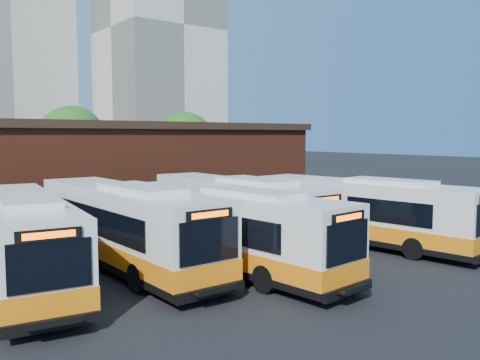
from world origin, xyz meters
TOP-DOWN VIEW (x-y plane):
  - ground at (0.00, 0.00)m, footprint 220.00×220.00m
  - bus_farwest at (-10.27, 4.18)m, footprint 4.23×12.70m
  - bus_west at (-6.24, 4.18)m, footprint 2.87×13.04m
  - bus_midwest at (-3.03, 1.36)m, footprint 3.64×12.62m
  - bus_mideast at (0.11, 4.79)m, footprint 2.80×12.72m
  - bus_east at (5.17, 0.99)m, footprint 4.00×12.63m
  - transit_worker at (0.80, -1.70)m, footprint 0.59×0.73m
  - depot_building at (0.00, 20.00)m, footprint 28.60×12.60m
  - tree_mid at (2.00, 34.00)m, footprint 6.56×6.56m
  - tree_east at (13.00, 31.00)m, footprint 6.24×6.24m
  - tower_right at (30.00, 68.00)m, footprint 18.00×18.00m

SIDE VIEW (x-z plane):
  - ground at x=0.00m, z-range 0.00..0.00m
  - transit_worker at x=0.80m, z-range 0.00..1.74m
  - bus_east at x=5.17m, z-range -0.16..3.24m
  - bus_midwest at x=-3.03m, z-range -0.16..3.24m
  - bus_farwest at x=-10.27m, z-range -0.16..3.25m
  - bus_mideast at x=0.11m, z-range -0.16..3.29m
  - bus_west at x=-6.24m, z-range -0.16..3.38m
  - depot_building at x=0.00m, z-range 0.06..6.46m
  - tree_east at x=13.00m, z-range 0.85..8.81m
  - tree_mid at x=2.00m, z-range 0.90..9.26m
  - tower_right at x=30.00m, z-range -0.26..48.94m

